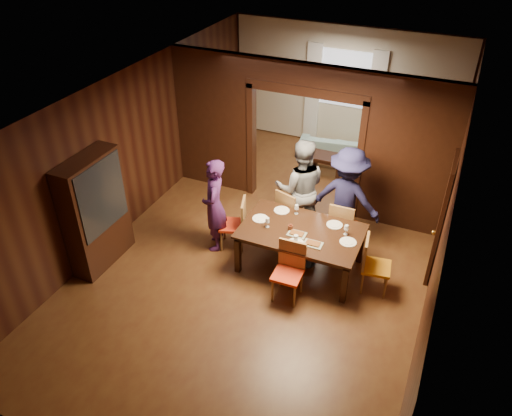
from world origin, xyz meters
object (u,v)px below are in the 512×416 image
at_px(sofa, 335,146).
at_px(dining_table, 300,248).
at_px(chair_far_l, 292,212).
at_px(hutch, 96,212).
at_px(chair_right, 377,265).
at_px(chair_far_r, 343,224).
at_px(chair_left, 232,224).
at_px(chair_near, 288,273).
at_px(person_purple, 214,206).
at_px(coffee_table, 327,164).
at_px(person_grey, 300,188).
at_px(person_navy, 347,198).

relative_size(sofa, dining_table, 0.86).
relative_size(chair_far_l, hutch, 0.48).
height_order(dining_table, chair_right, chair_right).
height_order(sofa, chair_far_r, chair_far_r).
relative_size(sofa, chair_left, 1.77).
height_order(chair_left, hutch, hutch).
bearing_deg(hutch, dining_table, 20.58).
height_order(chair_far_r, chair_near, same).
bearing_deg(dining_table, person_purple, -177.93).
height_order(coffee_table, chair_left, chair_left).
relative_size(person_purple, dining_table, 0.87).
bearing_deg(sofa, chair_right, 105.11).
xyz_separation_m(dining_table, hutch, (-3.17, -1.19, 0.62)).
height_order(person_grey, dining_table, person_grey).
distance_m(coffee_table, hutch, 5.31).
relative_size(coffee_table, chair_far_l, 0.82).
distance_m(chair_right, chair_near, 1.43).
bearing_deg(chair_left, person_grey, 115.29).
xyz_separation_m(dining_table, chair_far_l, (-0.46, 0.82, 0.10)).
relative_size(chair_right, hutch, 0.48).
height_order(sofa, hutch, hutch).
relative_size(person_purple, hutch, 0.86).
bearing_deg(dining_table, chair_far_l, 119.46).
xyz_separation_m(chair_far_l, chair_near, (0.53, -1.61, 0.00)).
relative_size(dining_table, chair_near, 2.05).
distance_m(person_grey, person_navy, 0.84).
bearing_deg(chair_near, chair_far_l, 106.51).
bearing_deg(person_navy, hutch, 36.87).
distance_m(chair_right, chair_far_r, 1.18).
bearing_deg(chair_left, person_navy, 99.39).
relative_size(person_grey, coffee_table, 2.37).
distance_m(sofa, coffee_table, 0.81).
bearing_deg(person_grey, person_navy, 161.30).
bearing_deg(chair_far_l, chair_near, 126.73).
distance_m(sofa, chair_far_l, 3.35).
bearing_deg(hutch, sofa, 64.09).
height_order(chair_far_l, chair_far_r, same).
xyz_separation_m(person_navy, coffee_table, (-1.01, 2.37, -0.74)).
bearing_deg(person_navy, sofa, -65.59).
bearing_deg(chair_right, chair_near, 113.46).
xyz_separation_m(person_grey, chair_far_l, (-0.10, -0.12, -0.46)).
bearing_deg(person_grey, chair_near, 82.48).
bearing_deg(dining_table, person_grey, 111.09).
bearing_deg(chair_far_r, sofa, -72.44).
relative_size(person_purple, person_grey, 0.91).
bearing_deg(coffee_table, person_navy, -66.85).
distance_m(dining_table, chair_far_l, 0.95).
relative_size(sofa, hutch, 0.86).
relative_size(sofa, chair_right, 1.77).
bearing_deg(coffee_table, dining_table, -80.87).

